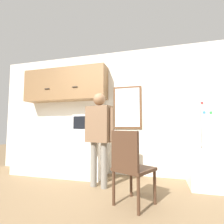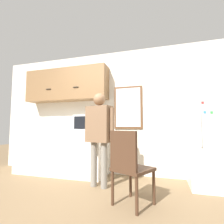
{
  "view_description": "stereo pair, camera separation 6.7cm",
  "coord_description": "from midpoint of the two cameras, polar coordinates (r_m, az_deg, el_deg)",
  "views": [
    {
      "loc": [
        0.92,
        -1.92,
        1.0
      ],
      "look_at": [
        0.11,
        0.99,
        1.27
      ],
      "focal_mm": 28.0,
      "sensor_mm": 36.0,
      "label": 1
    },
    {
      "loc": [
        0.98,
        -1.9,
        1.0
      ],
      "look_at": [
        0.11,
        0.99,
        1.27
      ],
      "focal_mm": 28.0,
      "sensor_mm": 36.0,
      "label": 2
    }
  ],
  "objects": [
    {
      "name": "upper_cabinets",
      "position": [
        4.25,
        -15.51,
        8.53
      ],
      "size": [
        1.99,
        0.37,
        0.74
      ],
      "color": "olive"
    },
    {
      "name": "back_wall",
      "position": [
        3.87,
        1.32,
        0.16
      ],
      "size": [
        6.0,
        0.06,
        2.7
      ],
      "color": "silver",
      "rests_on": "ground_plane"
    },
    {
      "name": "window",
      "position": [
        3.79,
        4.53,
        1.49
      ],
      "size": [
        0.61,
        0.05,
        0.92
      ],
      "color": "brown"
    },
    {
      "name": "chair",
      "position": [
        2.35,
        5.11,
        -16.57
      ],
      "size": [
        0.59,
        0.59,
        0.96
      ],
      "rotation": [
        0.0,
        0.0,
        2.68
      ],
      "color": "#472D1E",
      "rests_on": "ground_plane"
    },
    {
      "name": "person",
      "position": [
        3.03,
        -4.88,
        -5.63
      ],
      "size": [
        0.58,
        0.32,
        1.59
      ],
      "rotation": [
        0.0,
        0.0,
        -0.24
      ],
      "color": "gray",
      "rests_on": "ground_plane"
    },
    {
      "name": "microwave",
      "position": [
        3.66,
        -8.62,
        -3.49
      ],
      "size": [
        0.48,
        0.4,
        0.32
      ],
      "color": "white",
      "rests_on": "counter"
    },
    {
      "name": "ground_plane",
      "position": [
        2.36,
        -11.36,
        -30.07
      ],
      "size": [
        16.0,
        16.0,
        0.0
      ],
      "primitive_type": "plane",
      "color": "#7F6647"
    },
    {
      "name": "refrigerator",
      "position": [
        3.43,
        28.37,
        -6.54
      ],
      "size": [
        0.69,
        0.75,
        1.75
      ],
      "color": "white",
      "rests_on": "ground_plane"
    },
    {
      "name": "counter",
      "position": [
        4.05,
        -17.11,
        -12.36
      ],
      "size": [
        1.99,
        0.64,
        0.93
      ],
      "color": "silver",
      "rests_on": "ground_plane"
    }
  ]
}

